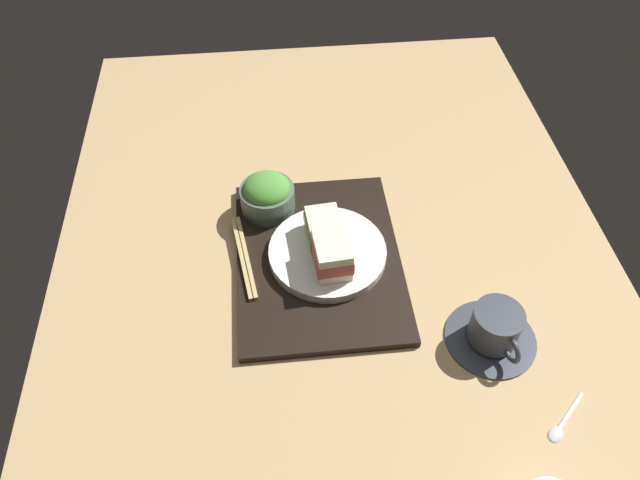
{
  "coord_description": "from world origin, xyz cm",
  "views": [
    {
      "loc": [
        65.33,
        -9.65,
        81.9
      ],
      "look_at": [
        -0.74,
        -2.85,
        5.0
      ],
      "focal_mm": 33.2,
      "sensor_mm": 36.0,
      "label": 1
    }
  ],
  "objects_px": {
    "sandwich_near": "(324,229)",
    "coffee_cup": "(495,329)",
    "chopsticks_pair": "(244,257)",
    "sandwich_plate": "(328,255)",
    "salad_bowl": "(267,194)",
    "teaspoon": "(560,427)",
    "sandwich_far": "(332,254)"
  },
  "relations": [
    {
      "from": "teaspoon",
      "to": "sandwich_near",
      "type": "bearing_deg",
      "value": -140.5
    },
    {
      "from": "coffee_cup",
      "to": "teaspoon",
      "type": "relative_size",
      "value": 1.8
    },
    {
      "from": "sandwich_near",
      "to": "coffee_cup",
      "type": "distance_m",
      "value": 0.33
    },
    {
      "from": "teaspoon",
      "to": "coffee_cup",
      "type": "bearing_deg",
      "value": -159.53
    },
    {
      "from": "sandwich_plate",
      "to": "salad_bowl",
      "type": "distance_m",
      "value": 0.17
    },
    {
      "from": "sandwich_plate",
      "to": "chopsticks_pair",
      "type": "distance_m",
      "value": 0.15
    },
    {
      "from": "chopsticks_pair",
      "to": "coffee_cup",
      "type": "height_order",
      "value": "coffee_cup"
    },
    {
      "from": "salad_bowl",
      "to": "teaspoon",
      "type": "relative_size",
      "value": 1.25
    },
    {
      "from": "sandwich_plate",
      "to": "sandwich_far",
      "type": "bearing_deg",
      "value": 5.5
    },
    {
      "from": "sandwich_plate",
      "to": "chopsticks_pair",
      "type": "bearing_deg",
      "value": -95.81
    },
    {
      "from": "sandwich_near",
      "to": "salad_bowl",
      "type": "relative_size",
      "value": 0.85
    },
    {
      "from": "sandwich_plate",
      "to": "salad_bowl",
      "type": "relative_size",
      "value": 2.04
    },
    {
      "from": "salad_bowl",
      "to": "chopsticks_pair",
      "type": "bearing_deg",
      "value": -21.95
    },
    {
      "from": "salad_bowl",
      "to": "teaspoon",
      "type": "xyz_separation_m",
      "value": [
        0.47,
        0.4,
        -0.05
      ]
    },
    {
      "from": "sandwich_near",
      "to": "chopsticks_pair",
      "type": "height_order",
      "value": "sandwich_near"
    },
    {
      "from": "sandwich_near",
      "to": "teaspoon",
      "type": "xyz_separation_m",
      "value": [
        0.37,
        0.3,
        -0.05
      ]
    },
    {
      "from": "chopsticks_pair",
      "to": "teaspoon",
      "type": "bearing_deg",
      "value": 51.78
    },
    {
      "from": "sandwich_far",
      "to": "chopsticks_pair",
      "type": "height_order",
      "value": "sandwich_far"
    },
    {
      "from": "sandwich_near",
      "to": "salad_bowl",
      "type": "height_order",
      "value": "salad_bowl"
    },
    {
      "from": "chopsticks_pair",
      "to": "teaspoon",
      "type": "distance_m",
      "value": 0.57
    },
    {
      "from": "sandwich_plate",
      "to": "sandwich_near",
      "type": "height_order",
      "value": "sandwich_near"
    },
    {
      "from": "sandwich_near",
      "to": "coffee_cup",
      "type": "height_order",
      "value": "sandwich_near"
    },
    {
      "from": "sandwich_plate",
      "to": "sandwich_far",
      "type": "xyz_separation_m",
      "value": [
        0.03,
        0.0,
        0.04
      ]
    },
    {
      "from": "sandwich_near",
      "to": "chopsticks_pair",
      "type": "xyz_separation_m",
      "value": [
        0.02,
        -0.14,
        -0.04
      ]
    },
    {
      "from": "sandwich_near",
      "to": "coffee_cup",
      "type": "bearing_deg",
      "value": 48.92
    },
    {
      "from": "sandwich_far",
      "to": "teaspoon",
      "type": "xyz_separation_m",
      "value": [
        0.3,
        0.3,
        -0.06
      ]
    },
    {
      "from": "sandwich_plate",
      "to": "sandwich_far",
      "type": "relative_size",
      "value": 2.44
    },
    {
      "from": "salad_bowl",
      "to": "teaspoon",
      "type": "distance_m",
      "value": 0.62
    },
    {
      "from": "sandwich_far",
      "to": "coffee_cup",
      "type": "bearing_deg",
      "value": 57.57
    },
    {
      "from": "salad_bowl",
      "to": "coffee_cup",
      "type": "relative_size",
      "value": 0.69
    },
    {
      "from": "coffee_cup",
      "to": "teaspoon",
      "type": "distance_m",
      "value": 0.17
    },
    {
      "from": "chopsticks_pair",
      "to": "coffee_cup",
      "type": "relative_size",
      "value": 1.29
    }
  ]
}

